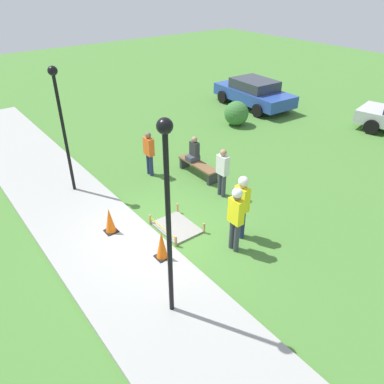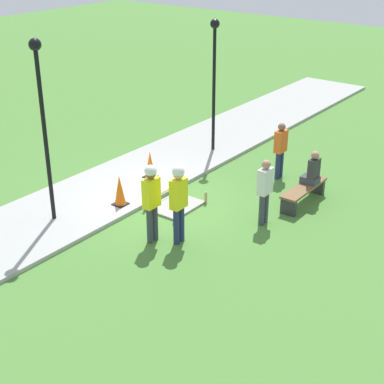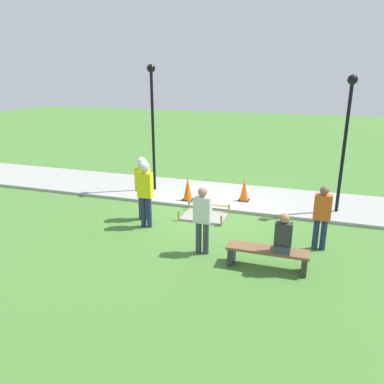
% 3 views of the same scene
% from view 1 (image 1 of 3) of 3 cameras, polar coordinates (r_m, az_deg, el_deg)
% --- Properties ---
extents(ground_plane, '(60.00, 60.00, 0.00)m').
position_cam_1_polar(ground_plane, '(10.50, -4.92, -6.91)').
color(ground_plane, '#477A33').
extents(sidewalk, '(28.00, 2.79, 0.10)m').
position_cam_1_polar(sidewalk, '(9.97, -11.74, -9.57)').
color(sidewalk, '#9E9E99').
rests_on(sidewalk, ground_plane).
extents(wet_concrete_patch, '(1.33, 1.02, 0.32)m').
position_cam_1_polar(wet_concrete_patch, '(10.79, -2.36, -5.39)').
color(wet_concrete_patch, gray).
rests_on(wet_concrete_patch, ground_plane).
extents(traffic_cone_near_patch, '(0.34, 0.34, 0.76)m').
position_cam_1_polar(traffic_cone_near_patch, '(10.54, -12.42, -4.24)').
color(traffic_cone_near_patch, black).
rests_on(traffic_cone_near_patch, sidewalk).
extents(traffic_cone_far_patch, '(0.34, 0.34, 0.79)m').
position_cam_1_polar(traffic_cone_far_patch, '(9.45, -4.64, -8.05)').
color(traffic_cone_far_patch, black).
rests_on(traffic_cone_far_patch, sidewalk).
extents(park_bench, '(1.78, 0.44, 0.47)m').
position_cam_1_polar(park_bench, '(13.38, 0.92, 3.88)').
color(park_bench, '#2D2D33').
rests_on(park_bench, ground_plane).
extents(person_seated_on_bench, '(0.36, 0.44, 0.89)m').
position_cam_1_polar(person_seated_on_bench, '(13.41, 0.27, 6.27)').
color(person_seated_on_bench, '#383D47').
rests_on(person_seated_on_bench, park_bench).
extents(worker_supervisor, '(0.40, 0.27, 1.88)m').
position_cam_1_polar(worker_supervisor, '(9.95, 7.59, -1.42)').
color(worker_supervisor, navy).
rests_on(worker_supervisor, ground_plane).
extents(worker_assistant, '(0.40, 0.27, 1.87)m').
position_cam_1_polar(worker_assistant, '(9.46, 6.70, -3.31)').
color(worker_assistant, '#383D47').
rests_on(worker_assistant, ground_plane).
extents(bystander_in_orange_shirt, '(0.40, 0.22, 1.62)m').
position_cam_1_polar(bystander_in_orange_shirt, '(13.25, -6.56, 6.17)').
color(bystander_in_orange_shirt, navy).
rests_on(bystander_in_orange_shirt, ground_plane).
extents(bystander_in_gray_shirt, '(0.40, 0.22, 1.64)m').
position_cam_1_polar(bystander_in_gray_shirt, '(11.90, 4.67, 3.33)').
color(bystander_in_gray_shirt, '#383D47').
rests_on(bystander_in_gray_shirt, ground_plane).
extents(lamppost_near, '(0.28, 0.28, 4.30)m').
position_cam_1_polar(lamppost_near, '(6.68, -3.74, -1.16)').
color(lamppost_near, black).
rests_on(lamppost_near, sidewalk).
extents(lamppost_far, '(0.28, 0.28, 3.99)m').
position_cam_1_polar(lamppost_far, '(12.02, -19.40, 11.21)').
color(lamppost_far, black).
rests_on(lamppost_far, sidewalk).
extents(parked_car_blue, '(4.61, 2.35, 1.44)m').
position_cam_1_polar(parked_car_blue, '(20.78, 9.41, 14.74)').
color(parked_car_blue, '#28479E').
rests_on(parked_car_blue, ground_plane).
extents(shrub_rounded_near, '(1.14, 1.14, 1.14)m').
position_cam_1_polar(shrub_rounded_near, '(18.05, 6.78, 11.82)').
color(shrub_rounded_near, '#387033').
rests_on(shrub_rounded_near, ground_plane).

